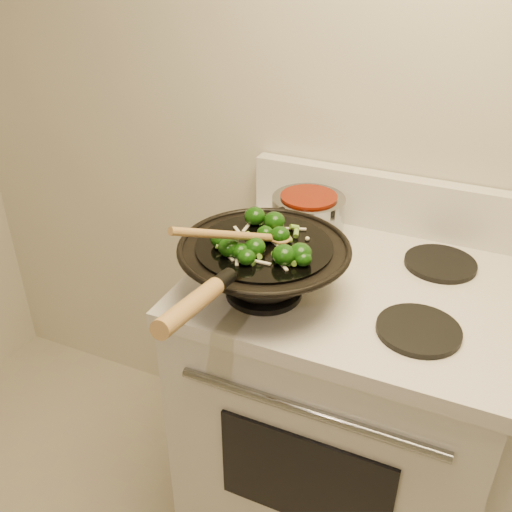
% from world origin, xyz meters
% --- Properties ---
extents(stove, '(0.78, 0.67, 1.08)m').
position_xyz_m(stove, '(-0.20, 1.17, 0.47)').
color(stove, silver).
rests_on(stove, ground).
extents(wok, '(0.39, 0.65, 0.22)m').
position_xyz_m(wok, '(-0.38, 1.02, 1.00)').
color(wok, black).
rests_on(wok, stove).
extents(stirfry, '(0.24, 0.22, 0.05)m').
position_xyz_m(stirfry, '(-0.38, 1.00, 1.07)').
color(stirfry, '#0F3708').
rests_on(stirfry, wok).
extents(wooden_spoon, '(0.17, 0.29, 0.13)m').
position_xyz_m(wooden_spoon, '(-0.40, 0.98, 1.09)').
color(wooden_spoon, '#A37940').
rests_on(wooden_spoon, wok).
extents(saucepan, '(0.20, 0.30, 0.12)m').
position_xyz_m(saucepan, '(-0.38, 1.32, 0.99)').
color(saucepan, gray).
rests_on(saucepan, stove).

